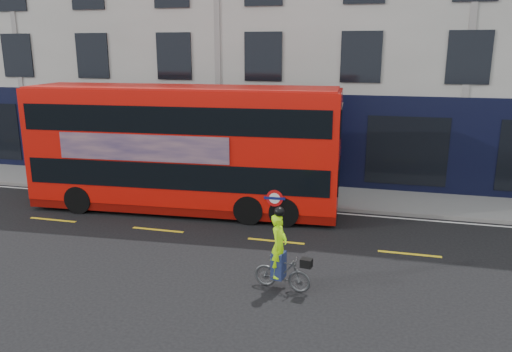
% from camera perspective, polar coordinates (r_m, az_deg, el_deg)
% --- Properties ---
extents(ground, '(120.00, 120.00, 0.00)m').
position_cam_1_polar(ground, '(15.69, -13.50, -7.88)').
color(ground, black).
rests_on(ground, ground).
extents(pavement, '(60.00, 3.00, 0.12)m').
position_cam_1_polar(pavement, '(21.29, -5.41, -1.41)').
color(pavement, slate).
rests_on(pavement, ground).
extents(kerb, '(60.00, 0.12, 0.13)m').
position_cam_1_polar(kerb, '(19.94, -6.86, -2.53)').
color(kerb, slate).
rests_on(kerb, ground).
extents(building_terrace, '(50.00, 10.07, 15.00)m').
position_cam_1_polar(building_terrace, '(26.68, -0.90, 17.96)').
color(building_terrace, '#B6B3AC').
rests_on(building_terrace, ground).
extents(road_edge_line, '(58.00, 0.10, 0.01)m').
position_cam_1_polar(road_edge_line, '(19.69, -7.17, -2.95)').
color(road_edge_line, silver).
rests_on(road_edge_line, ground).
extents(lane_dashes, '(58.00, 0.12, 0.01)m').
position_cam_1_polar(lane_dashes, '(16.93, -11.14, -6.05)').
color(lane_dashes, yellow).
rests_on(lane_dashes, ground).
extents(bus, '(11.39, 3.24, 4.54)m').
position_cam_1_polar(bus, '(18.28, -8.16, 3.18)').
color(bus, red).
rests_on(bus, ground).
extents(cyclist, '(1.52, 0.66, 2.15)m').
position_cam_1_polar(cyclist, '(12.50, 2.87, -9.73)').
color(cyclist, '#434648').
rests_on(cyclist, ground).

